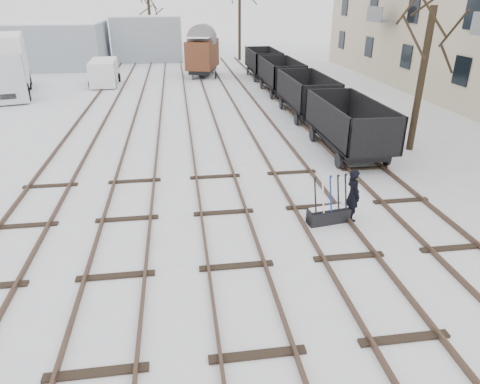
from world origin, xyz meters
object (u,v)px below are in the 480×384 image
object	(u,v)px
ground_frame	(329,214)
box_van_wagon	(202,53)
freight_wagon_a	(348,133)
lorry	(3,65)
panel_van	(104,72)
worker	(353,195)

from	to	relation	value
ground_frame	box_van_wagon	size ratio (longest dim) A/B	0.31
freight_wagon_a	lorry	bearing A→B (deg)	141.25
freight_wagon_a	panel_van	bearing A→B (deg)	125.72
worker	box_van_wagon	distance (m)	26.81
freight_wagon_a	panel_van	distance (m)	21.79
ground_frame	panel_van	xyz separation A→B (m)	(-9.82, 23.78, 0.70)
box_van_wagon	lorry	size ratio (longest dim) A/B	0.53
lorry	panel_van	world-z (taller)	lorry
box_van_wagon	worker	bearing A→B (deg)	-67.89
freight_wagon_a	worker	bearing A→B (deg)	-109.80
worker	lorry	distance (m)	27.12
box_van_wagon	panel_van	xyz separation A→B (m)	(-7.77, -2.96, -0.92)
freight_wagon_a	lorry	xyz separation A→B (m)	(-18.99, 15.24, 1.15)
freight_wagon_a	ground_frame	bearing A→B (deg)	-115.52
freight_wagon_a	box_van_wagon	xyz separation A→B (m)	(-4.95, 20.65, 1.04)
lorry	worker	bearing A→B (deg)	-66.76
ground_frame	freight_wagon_a	size ratio (longest dim) A/B	0.27
worker	freight_wagon_a	size ratio (longest dim) A/B	0.30
lorry	ground_frame	bearing A→B (deg)	-68.16
panel_van	ground_frame	bearing A→B (deg)	-70.10
box_van_wagon	lorry	world-z (taller)	lorry
worker	freight_wagon_a	distance (m)	6.36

